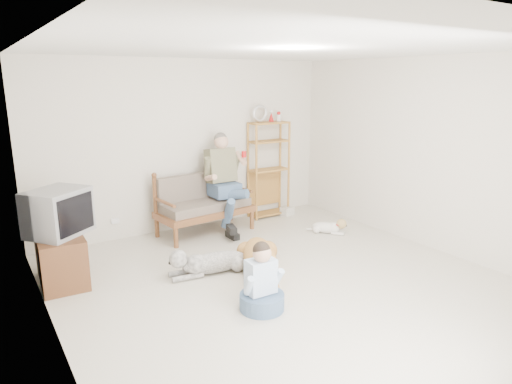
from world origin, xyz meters
TOP-DOWN VIEW (x-y plane):
  - floor at (0.00, 0.00)m, footprint 5.50×5.50m
  - ceiling at (0.00, 0.00)m, footprint 5.50×5.50m
  - wall_back at (0.00, 2.75)m, footprint 5.00×0.00m
  - wall_left at (-2.50, 0.00)m, footprint 0.00×5.50m
  - wall_right at (2.50, 0.00)m, footprint 0.00×5.50m
  - loveseat at (0.05, 2.37)m, footprint 1.56×0.85m
  - man at (0.35, 2.13)m, footprint 0.60×0.85m
  - etagere at (1.42, 2.55)m, footprint 0.74×0.33m
  - book_stack at (1.73, 2.40)m, footprint 0.26×0.21m
  - tv_stand at (-2.23, 1.60)m, footprint 0.55×0.93m
  - crt_tv at (-2.20, 1.59)m, footprint 0.83×0.81m
  - wall_outlet at (-1.25, 2.73)m, footprint 0.12×0.02m
  - golden_retriever at (-0.10, 0.48)m, footprint 0.90×1.53m
  - shaggy_dog at (-0.65, 0.87)m, footprint 1.27×0.40m
  - terrier at (1.71, 1.20)m, footprint 0.47×0.55m
  - child at (-0.57, -0.26)m, footprint 0.48×0.48m

SIDE VIEW (x-z plane):
  - floor at x=0.00m, z-range 0.00..0.00m
  - book_stack at x=1.73m, z-range 0.00..0.14m
  - terrier at x=1.71m, z-range -0.02..0.23m
  - shaggy_dog at x=-0.65m, z-range -0.04..0.34m
  - golden_retriever at x=-0.10m, z-range -0.05..0.46m
  - child at x=-0.57m, z-range -0.11..0.65m
  - wall_outlet at x=-1.25m, z-range 0.26..0.34m
  - tv_stand at x=-2.23m, z-range 0.00..0.60m
  - loveseat at x=0.05m, z-range 0.01..0.96m
  - man at x=0.35m, z-range 0.03..1.41m
  - etagere at x=1.42m, z-range -0.12..1.84m
  - crt_tv at x=-2.20m, z-range 0.60..1.14m
  - wall_left at x=-2.50m, z-range -1.40..4.10m
  - wall_right at x=2.50m, z-range -1.40..4.10m
  - wall_back at x=0.00m, z-range -1.15..3.85m
  - ceiling at x=0.00m, z-range 2.70..2.70m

